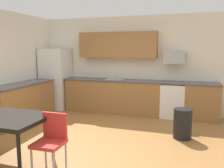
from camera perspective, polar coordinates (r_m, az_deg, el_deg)
name	(u,v)px	position (r m, az deg, el deg)	size (l,w,h in m)	color
ground_plane	(96,143)	(4.63, -3.93, -14.04)	(12.00, 12.00, 0.00)	#9E6B38
wall_back	(130,64)	(6.83, 4.29, 4.76)	(5.80, 0.10, 2.70)	silver
cabinet_run_back	(113,96)	(6.72, 0.20, -3.01)	(2.71, 0.60, 0.90)	olive
cabinet_run_back_right	(202,102)	(6.42, 20.88, -4.08)	(0.84, 0.60, 0.90)	olive
cabinet_run_left	(22,103)	(6.31, -20.94, -4.28)	(0.60, 2.00, 0.90)	olive
countertop_back	(126,81)	(6.53, 3.52, 0.83)	(4.80, 0.64, 0.04)	#4C4C51
countertop_left	(21,84)	(6.23, -21.16, -0.06)	(0.64, 2.00, 0.04)	#4C4C51
upper_cabinets_back	(118,45)	(6.69, 1.35, 9.43)	(2.20, 0.34, 0.70)	olive
refrigerator	(56,79)	(7.32, -13.42, 1.25)	(0.76, 0.70, 1.80)	white
oven_range	(173,100)	(6.42, 14.43, -3.75)	(0.60, 0.60, 0.91)	white
microwave	(174,58)	(6.39, 14.84, 6.18)	(0.54, 0.36, 0.32)	#9EA0A5
sink_basin	(115,82)	(6.63, 0.65, 0.61)	(0.48, 0.40, 0.14)	#A5A8AD
sink_faucet	(117,75)	(6.78, 1.11, 2.14)	(0.02, 0.02, 0.24)	#B2B5BA
dining_table	(0,120)	(3.94, -25.38, -7.84)	(1.40, 0.90, 0.78)	black
chair_near_table	(51,138)	(3.56, -14.43, -12.54)	(0.41, 0.41, 0.85)	red
trash_bin	(183,124)	(4.97, 16.66, -9.15)	(0.36, 0.36, 0.60)	black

